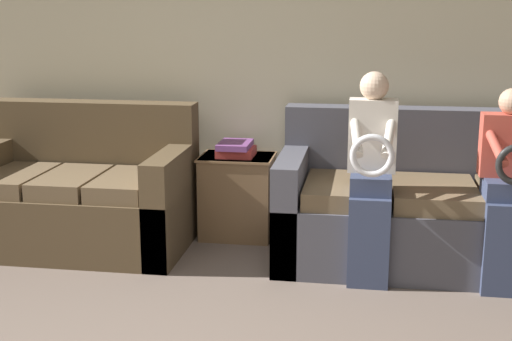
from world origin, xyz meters
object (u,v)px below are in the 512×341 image
(book_stack, at_px, (236,149))
(side_shelf, at_px, (237,195))
(child_left_seated, at_px, (371,169))
(couch_main, at_px, (431,211))
(child_right_seated, at_px, (509,183))
(couch_side, at_px, (81,197))

(book_stack, bearing_deg, side_shelf, 55.37)
(book_stack, bearing_deg, child_left_seated, -35.45)
(child_left_seated, bearing_deg, book_stack, 144.55)
(couch_main, bearing_deg, child_right_seated, -45.64)
(couch_main, height_order, book_stack, couch_main)
(side_shelf, xyz_separation_m, book_stack, (-0.01, -0.01, 0.33))
(child_left_seated, bearing_deg, side_shelf, 143.87)
(child_right_seated, xyz_separation_m, side_shelf, (-1.67, 0.67, -0.32))
(couch_side, bearing_deg, couch_main, 1.25)
(couch_main, xyz_separation_m, child_right_seated, (0.38, -0.39, 0.29))
(child_right_seated, xyz_separation_m, book_stack, (-1.68, 0.66, 0.01))
(child_right_seated, distance_m, side_shelf, 1.83)
(child_left_seated, relative_size, side_shelf, 2.12)
(couch_main, relative_size, child_right_seated, 1.67)
(couch_main, distance_m, couch_side, 2.30)
(side_shelf, bearing_deg, couch_main, -12.22)
(child_left_seated, xyz_separation_m, side_shelf, (-0.91, 0.66, -0.38))
(couch_side, height_order, child_left_seated, child_left_seated)
(couch_side, bearing_deg, child_left_seated, -9.89)
(couch_main, relative_size, child_left_seated, 1.56)
(couch_side, relative_size, child_left_seated, 1.19)
(child_left_seated, relative_size, book_stack, 4.09)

